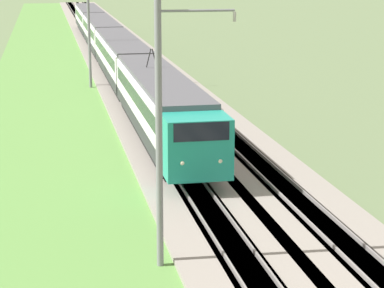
{
  "coord_description": "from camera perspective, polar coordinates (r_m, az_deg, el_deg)",
  "views": [
    {
      "loc": [
        -14.2,
        6.03,
        9.83
      ],
      "look_at": [
        16.59,
        0.0,
        2.15
      ],
      "focal_mm": 70.0,
      "sensor_mm": 36.0,
      "label": 1
    }
  ],
  "objects": [
    {
      "name": "ballast_adjacent",
      "position": [
        65.67,
        -2.32,
        5.26
      ],
      "size": [
        240.0,
        4.4,
        0.3
      ],
      "color": "gray",
      "rests_on": "ground"
    },
    {
      "name": "catenary_mast_near",
      "position": [
        23.49,
        -2.41,
        1.32
      ],
      "size": [
        0.22,
        2.56,
        9.26
      ],
      "color": "slate",
      "rests_on": "ground"
    },
    {
      "name": "passenger_train",
      "position": [
        72.02,
        -6.27,
        7.65
      ],
      "size": [
        84.64,
        2.9,
        4.9
      ],
      "rotation": [
        0.0,
        0.0,
        3.14
      ],
      "color": "teal",
      "rests_on": "ground"
    },
    {
      "name": "track_adjacent",
      "position": [
        65.67,
        -2.33,
        5.27
      ],
      "size": [
        240.0,
        1.57,
        0.45
      ],
      "color": "#4C4238",
      "rests_on": "ground"
    },
    {
      "name": "grass_verge",
      "position": [
        64.94,
        -10.53,
        4.87
      ],
      "size": [
        240.0,
        10.08,
        0.12
      ],
      "color": "#5B8E42",
      "rests_on": "ground"
    },
    {
      "name": "track_main",
      "position": [
        65.2,
        -5.68,
        5.15
      ],
      "size": [
        240.0,
        1.57,
        0.45
      ],
      "color": "#4C4238",
      "rests_on": "ground"
    },
    {
      "name": "ballast_main",
      "position": [
        65.2,
        -5.68,
        5.14
      ],
      "size": [
        240.0,
        4.4,
        0.3
      ],
      "color": "gray",
      "rests_on": "ground"
    },
    {
      "name": "catenary_mast_mid",
      "position": [
        59.35,
        -7.81,
        8.61
      ],
      "size": [
        0.22,
        2.56,
        8.99
      ],
      "color": "slate",
      "rests_on": "ground"
    }
  ]
}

